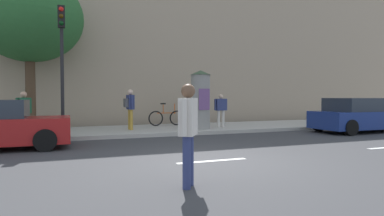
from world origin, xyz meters
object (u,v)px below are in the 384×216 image
Objects in this scene: pedestrian_with_bag at (188,126)px; pedestrian_in_red_top at (221,108)px; poster_column at (200,99)px; pedestrian_tallest at (192,107)px; traffic_light at (62,50)px; pedestrian_in_dark_shirt at (130,106)px; parked_car_red at (360,116)px; bicycle_leaning at (166,118)px; pedestrian_near_pole at (24,110)px; street_tree at (29,18)px.

pedestrian_with_bag is 1.18× the size of pedestrian_in_red_top.
poster_column is 1.67× the size of pedestrian_tallest.
pedestrian_in_red_top is at bearing 10.41° from traffic_light.
traffic_light is 2.67× the size of pedestrian_in_dark_shirt.
parked_car_red is at bearing 28.95° from pedestrian_with_bag.
bicycle_leaning is (1.99, 1.33, -0.63)m from pedestrian_in_dark_shirt.
pedestrian_tallest reaches higher than parked_car_red.
pedestrian_near_pole is at bearing -177.71° from poster_column.
traffic_light is 1.79× the size of poster_column.
pedestrian_in_red_top is (6.78, 1.24, -2.16)m from traffic_light.
poster_column reaches higher than pedestrian_with_bag.
pedestrian_with_bag is 1.00× the size of bicycle_leaning.
street_tree is at bearing 169.71° from pedestrian_in_red_top.
traffic_light is 2.56× the size of pedestrian_with_bag.
street_tree reaches higher than parked_car_red.
traffic_light is 6.01m from bicycle_leaning.
pedestrian_in_dark_shirt is at bearing 177.20° from pedestrian_in_red_top.
pedestrian_with_bag is 10.30m from bicycle_leaning.
poster_column is 7.85m from street_tree.
street_tree is at bearing 108.64° from pedestrian_with_bag.
pedestrian_near_pole is 6.35m from bicycle_leaning.
traffic_light is 3.02× the size of pedestrian_in_red_top.
bicycle_leaning is (5.88, 0.08, -4.25)m from street_tree.
street_tree is (-1.26, 2.70, 1.60)m from traffic_light.
street_tree reaches higher than traffic_light.
parked_car_red is at bearing -19.91° from poster_column.
street_tree is 1.49× the size of parked_car_red.
parked_car_red reaches higher than bicycle_leaning.
poster_column is 2.41m from bicycle_leaning.
pedestrian_tallest reaches higher than bicycle_leaning.
pedestrian_tallest is (3.38, 1.53, -0.13)m from pedestrian_in_dark_shirt.
street_tree is 3.80× the size of pedestrian_in_dark_shirt.
street_tree reaches higher than pedestrian_tallest.
parked_car_red is at bearing -36.88° from pedestrian_tallest.
pedestrian_tallest is at bearing 24.40° from pedestrian_in_dark_shirt.
pedestrian_with_bag is (3.34, -9.89, -3.73)m from street_tree.
pedestrian_tallest is (0.44, 2.22, -0.40)m from poster_column.
pedestrian_in_red_top is 0.99× the size of pedestrian_tallest.
pedestrian_in_red_top is 2.69m from bicycle_leaning.
bicycle_leaning is (5.90, 2.29, -0.53)m from pedestrian_near_pole.
parked_car_red is (9.51, -3.07, -0.45)m from pedestrian_in_dark_shirt.
pedestrian_in_dark_shirt is at bearing 13.85° from pedestrian_near_pole.
poster_column is 1.37m from pedestrian_in_red_top.
bicycle_leaning is (-0.95, 2.02, -0.90)m from poster_column.
pedestrian_tallest is at bearing 78.89° from poster_column.
poster_column is 0.58× the size of parked_car_red.
traffic_light reaches higher than bicycle_leaning.
bicycle_leaning is (-1.38, -0.20, -0.50)m from pedestrian_tallest.
bicycle_leaning is 0.41× the size of parked_car_red.
pedestrian_near_pole is (-6.85, -0.27, -0.37)m from poster_column.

